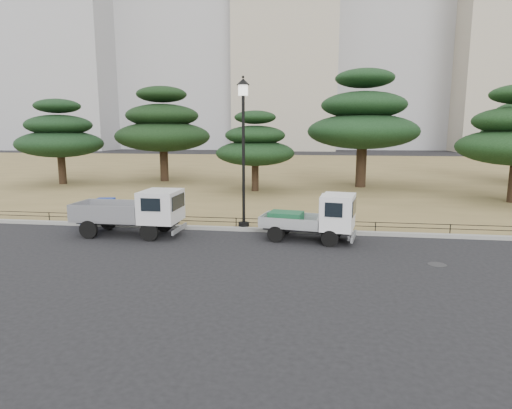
% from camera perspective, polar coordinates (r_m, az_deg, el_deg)
% --- Properties ---
extents(ground, '(220.00, 220.00, 0.00)m').
position_cam_1_polar(ground, '(16.23, -1.02, -5.73)').
color(ground, black).
extents(lawn, '(120.00, 56.00, 0.15)m').
position_cam_1_polar(lawn, '(46.30, 5.13, 4.52)').
color(lawn, olive).
rests_on(lawn, ground).
extents(curb, '(120.00, 0.25, 0.16)m').
position_cam_1_polar(curb, '(18.70, 0.27, -3.37)').
color(curb, gray).
rests_on(curb, ground).
extents(truck_large, '(4.45, 1.83, 1.93)m').
position_cam_1_polar(truck_large, '(18.52, -15.92, -0.75)').
color(truck_large, black).
rests_on(truck_large, ground).
extents(truck_kei_front, '(3.52, 1.75, 1.81)m').
position_cam_1_polar(truck_kei_front, '(17.35, 7.64, -1.74)').
color(truck_kei_front, black).
rests_on(truck_kei_front, ground).
extents(truck_kei_rear, '(3.84, 2.12, 1.90)m').
position_cam_1_polar(truck_kei_rear, '(17.13, 7.85, -1.71)').
color(truck_kei_rear, black).
rests_on(truck_kei_rear, ground).
extents(street_lamp, '(0.57, 0.57, 6.37)m').
position_cam_1_polar(street_lamp, '(18.61, -1.70, 10.15)').
color(street_lamp, black).
rests_on(street_lamp, lawn).
extents(pipe_fence, '(38.00, 0.04, 0.40)m').
position_cam_1_polar(pipe_fence, '(18.77, 0.33, -2.20)').
color(pipe_fence, black).
rests_on(pipe_fence, lawn).
extents(tarp_pile, '(1.90, 1.57, 1.12)m').
position_cam_1_polar(tarp_pile, '(21.23, -19.90, -0.95)').
color(tarp_pile, navy).
rests_on(tarp_pile, lawn).
extents(manhole, '(0.60, 0.60, 0.01)m').
position_cam_1_polar(manhole, '(15.40, 23.02, -7.39)').
color(manhole, '#2D2D30').
rests_on(manhole, ground).
extents(pine_west_far, '(6.55, 6.55, 6.61)m').
position_cam_1_polar(pine_west_far, '(37.14, -24.73, 8.37)').
color(pine_west_far, black).
rests_on(pine_west_far, lawn).
extents(pine_west_near, '(7.75, 7.75, 7.75)m').
position_cam_1_polar(pine_west_near, '(36.65, -12.33, 10.05)').
color(pine_west_near, black).
rests_on(pine_west_near, lawn).
extents(pine_center_left, '(5.46, 5.46, 5.55)m').
position_cam_1_polar(pine_center_left, '(29.84, -0.11, 7.93)').
color(pine_center_left, black).
rests_on(pine_center_left, lawn).
extents(pine_center_right, '(8.11, 8.11, 8.60)m').
position_cam_1_polar(pine_center_right, '(32.97, 14.08, 10.92)').
color(pine_center_right, black).
rests_on(pine_center_right, lawn).
extents(tower_far_west, '(24.00, 20.00, 65.00)m').
position_cam_1_polar(tower_far_west, '(114.93, -24.12, 23.23)').
color(tower_far_west, '#A0A0A5').
rests_on(tower_far_west, ground).
extents(tower_center_left, '(22.00, 20.00, 55.00)m').
position_cam_1_polar(tower_center_left, '(103.33, 4.24, 22.79)').
color(tower_center_left, '#AAA08C').
rests_on(tower_center_left, ground).
extents(tower_east, '(20.00, 18.00, 48.00)m').
position_cam_1_polar(tower_east, '(106.21, 30.65, 19.21)').
color(tower_east, '#AAA08C').
rests_on(tower_east, ground).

